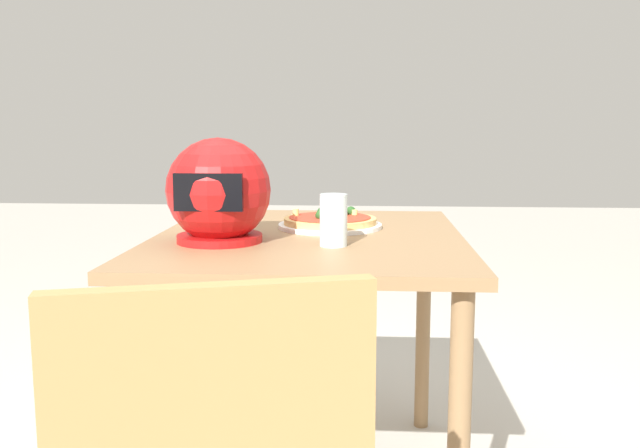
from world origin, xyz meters
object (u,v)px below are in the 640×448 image
object	(u,v)px
motorcycle_helmet	(219,192)
drinking_glass	(333,220)
pizza	(330,220)
dining_table	(309,269)

from	to	relation	value
motorcycle_helmet	drinking_glass	world-z (taller)	motorcycle_helmet
pizza	motorcycle_helmet	bearing A→B (deg)	43.50
dining_table	pizza	distance (m)	0.18
drinking_glass	motorcycle_helmet	bearing A→B (deg)	-7.43
dining_table	drinking_glass	bearing A→B (deg)	112.80
dining_table	drinking_glass	size ratio (longest dim) A/B	7.91
dining_table	pizza	xyz separation A→B (m)	(-0.05, -0.12, 0.12)
motorcycle_helmet	drinking_glass	xyz separation A→B (m)	(-0.30, 0.04, -0.06)
pizza	motorcycle_helmet	world-z (taller)	motorcycle_helmet
pizza	drinking_glass	distance (m)	0.31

